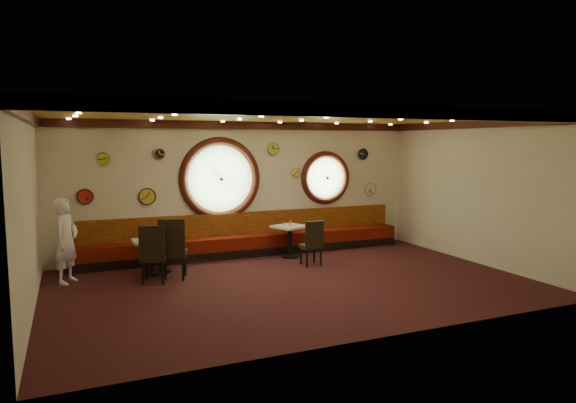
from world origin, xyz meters
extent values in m
cube|color=black|center=(0.00, 0.00, 0.00)|extent=(9.00, 6.00, 0.00)
cube|color=gold|center=(0.00, 0.00, 3.20)|extent=(9.00, 6.00, 0.02)
cube|color=beige|center=(0.00, 3.00, 1.60)|extent=(9.00, 0.02, 3.20)
cube|color=beige|center=(0.00, -3.00, 1.60)|extent=(9.00, 0.02, 3.20)
cube|color=beige|center=(-4.50, 0.00, 1.60)|extent=(0.02, 6.00, 3.20)
cube|color=beige|center=(4.50, 0.00, 1.60)|extent=(0.02, 6.00, 3.20)
cube|color=#361109|center=(0.00, 2.95, 3.11)|extent=(9.00, 0.10, 0.18)
cube|color=#361109|center=(0.00, -2.95, 3.11)|extent=(9.00, 0.10, 0.18)
cube|color=#361109|center=(-4.45, 0.00, 3.11)|extent=(0.10, 6.00, 0.18)
cube|color=#361109|center=(4.45, 0.00, 3.11)|extent=(0.10, 6.00, 0.18)
cube|color=black|center=(0.00, 2.72, 0.10)|extent=(8.00, 0.55, 0.20)
cube|color=#5A1107|center=(0.00, 2.72, 0.35)|extent=(8.00, 0.55, 0.30)
cube|color=#621107|center=(0.00, 2.94, 0.75)|extent=(8.00, 0.10, 0.55)
cylinder|color=#83BA70|center=(-0.60, 3.00, 1.85)|extent=(1.66, 0.02, 1.66)
torus|color=#361109|center=(-0.60, 2.98, 1.85)|extent=(1.98, 0.18, 1.98)
torus|color=gold|center=(-0.60, 2.95, 1.85)|extent=(1.61, 0.03, 1.61)
cylinder|color=#83BA70|center=(2.20, 3.00, 1.80)|extent=(1.10, 0.02, 1.10)
torus|color=#361109|center=(2.20, 2.98, 1.80)|extent=(1.38, 0.18, 1.38)
torus|color=gold|center=(2.20, 2.95, 1.80)|extent=(1.09, 0.03, 1.09)
cylinder|color=gold|center=(-2.30, 2.96, 1.50)|extent=(0.36, 0.03, 0.36)
cylinder|color=silver|center=(3.55, 2.96, 1.45)|extent=(0.34, 0.03, 0.34)
cylinder|color=#8DD52A|center=(-3.20, 2.96, 2.35)|extent=(0.26, 0.03, 0.26)
cylinder|color=#A0CA3F|center=(0.75, 2.96, 2.55)|extent=(0.30, 0.03, 0.30)
cylinder|color=black|center=(-2.00, 2.96, 2.45)|extent=(0.24, 0.03, 0.24)
cylinder|color=#EDC54F|center=(1.35, 2.96, 1.95)|extent=(0.22, 0.03, 0.22)
cylinder|color=red|center=(-3.60, 2.96, 1.55)|extent=(0.32, 0.03, 0.32)
cylinder|color=black|center=(3.30, 2.96, 2.40)|extent=(0.28, 0.03, 0.28)
cylinder|color=black|center=(-2.44, 1.77, 0.03)|extent=(0.42, 0.42, 0.06)
cylinder|color=black|center=(-2.44, 1.77, 0.36)|extent=(0.11, 0.11, 0.66)
cube|color=white|center=(-2.44, 1.77, 0.70)|extent=(0.67, 0.67, 0.05)
cylinder|color=black|center=(-2.18, 1.89, 0.03)|extent=(0.39, 0.39, 0.05)
cylinder|color=black|center=(-2.18, 1.89, 0.34)|extent=(0.11, 0.11, 0.62)
cube|color=white|center=(-2.18, 1.89, 0.66)|extent=(0.81, 0.81, 0.04)
cylinder|color=black|center=(0.85, 2.17, 0.03)|extent=(0.43, 0.43, 0.06)
cylinder|color=black|center=(0.85, 2.17, 0.37)|extent=(0.12, 0.12, 0.69)
cube|color=white|center=(0.85, 2.17, 0.73)|extent=(0.87, 0.87, 0.05)
cube|color=black|center=(-2.45, 1.17, 0.48)|extent=(0.60, 0.60, 0.08)
cube|color=black|center=(-2.51, 0.97, 0.83)|extent=(0.47, 0.20, 0.62)
cube|color=black|center=(-2.04, 1.32, 0.51)|extent=(0.65, 0.65, 0.09)
cube|color=black|center=(-2.11, 1.10, 0.89)|extent=(0.51, 0.22, 0.67)
cube|color=black|center=(0.95, 1.23, 0.42)|extent=(0.43, 0.43, 0.07)
cube|color=black|center=(0.95, 1.05, 0.74)|extent=(0.42, 0.06, 0.55)
cylinder|color=silver|center=(-2.51, 1.85, 0.78)|extent=(0.04, 0.04, 0.10)
cylinder|color=silver|center=(-2.27, 1.95, 0.73)|extent=(0.03, 0.03, 0.09)
cylinder|color=silver|center=(0.71, 2.22, 0.80)|extent=(0.03, 0.03, 0.09)
cylinder|color=silver|center=(-2.41, 1.72, 0.77)|extent=(0.03, 0.03, 0.09)
cylinder|color=silver|center=(-2.22, 1.83, 0.74)|extent=(0.04, 0.04, 0.11)
cylinder|color=silver|center=(0.84, 2.18, 0.80)|extent=(0.03, 0.03, 0.09)
cylinder|color=gold|center=(-2.33, 1.88, 0.80)|extent=(0.05, 0.05, 0.15)
cylinder|color=gold|center=(-2.14, 1.98, 0.76)|extent=(0.05, 0.05, 0.15)
cylinder|color=gold|center=(0.92, 2.29, 0.83)|extent=(0.04, 0.04, 0.14)
imported|color=white|center=(-4.00, 1.78, 0.83)|extent=(0.65, 0.72, 1.66)
camera|label=1|loc=(-3.88, -8.81, 2.69)|focal=32.00mm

